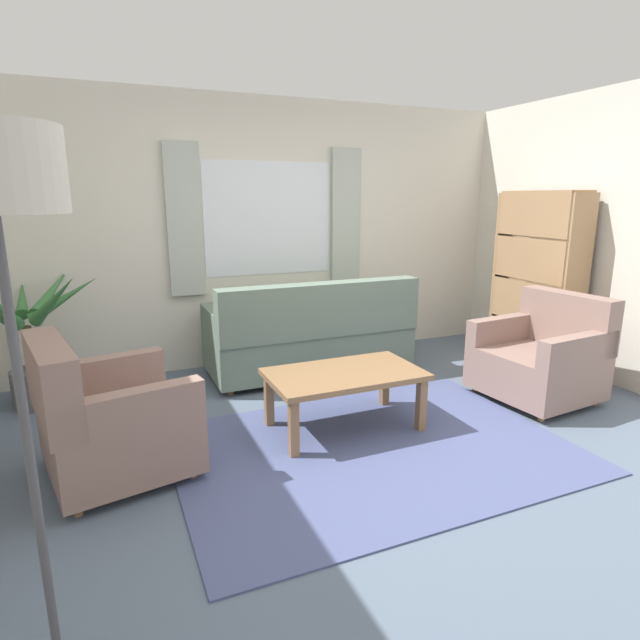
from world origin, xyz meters
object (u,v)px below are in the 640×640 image
couch (311,336)px  coffee_table (344,379)px  armchair_left (107,420)px  potted_plant (31,342)px  armchair_right (542,357)px  bookshelf (536,289)px

couch → coffee_table: size_ratio=1.73×
armchair_left → coffee_table: bearing=-101.1°
armchair_left → potted_plant: (-0.51, 1.38, 0.19)m
potted_plant → armchair_left: bearing=-69.5°
coffee_table → potted_plant: (-2.11, 1.37, 0.16)m
couch → armchair_left: 2.21m
couch → armchair_left: (-1.84, -1.23, -0.01)m
armchair_right → coffee_table: size_ratio=0.83×
potted_plant → bookshelf: bearing=-9.6°
couch → bookshelf: bearing=164.1°
potted_plant → bookshelf: size_ratio=0.67×
armchair_right → armchair_left: bearing=-96.9°
armchair_left → potted_plant: bearing=9.0°
armchair_left → potted_plant: size_ratio=0.85×
couch → coffee_table: (-0.24, -1.22, 0.01)m
potted_plant → coffee_table: bearing=-33.0°
couch → armchair_right: couch is taller
coffee_table → bookshelf: 2.50m
armchair_right → coffee_table: armchair_right is taller
couch → potted_plant: size_ratio=1.65×
couch → bookshelf: size_ratio=1.10×
couch → armchair_left: couch is taller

